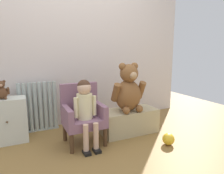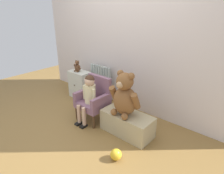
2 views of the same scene
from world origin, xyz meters
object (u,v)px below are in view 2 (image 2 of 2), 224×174
(small_dresser, at_px, (80,84))
(large_teddy_bear, at_px, (125,96))
(radiator, at_px, (101,83))
(child_figure, at_px, (89,92))
(toy_ball, at_px, (116,155))
(child_armchair, at_px, (95,99))
(small_teddy_bear, at_px, (77,67))
(low_bench, at_px, (127,123))

(small_dresser, xyz_separation_m, large_teddy_bear, (1.38, -0.39, 0.31))
(radiator, bearing_deg, child_figure, -58.02)
(large_teddy_bear, bearing_deg, radiator, 150.01)
(toy_ball, bearing_deg, large_teddy_bear, 118.23)
(small_dresser, bearing_deg, large_teddy_bear, -15.74)
(child_armchair, bearing_deg, radiator, 126.69)
(small_teddy_bear, bearing_deg, small_dresser, 29.20)
(small_teddy_bear, bearing_deg, low_bench, -13.45)
(child_figure, distance_m, low_bench, 0.72)
(toy_ball, bearing_deg, small_teddy_bear, 152.99)
(radiator, xyz_separation_m, child_armchair, (0.43, -0.57, 0.02))
(large_teddy_bear, bearing_deg, child_armchair, 178.58)
(child_figure, height_order, low_bench, child_figure)
(radiator, height_order, large_teddy_bear, large_teddy_bear)
(child_figure, bearing_deg, large_teddy_bear, 9.22)
(large_teddy_bear, bearing_deg, small_dresser, 164.26)
(low_bench, xyz_separation_m, toy_ball, (0.22, -0.50, -0.08))
(low_bench, height_order, large_teddy_bear, large_teddy_bear)
(child_armchair, bearing_deg, child_figure, -90.00)
(child_armchair, height_order, low_bench, child_armchair)
(toy_ball, bearing_deg, low_bench, 114.00)
(large_teddy_bear, height_order, toy_ball, large_teddy_bear)
(child_figure, distance_m, small_teddy_bear, 0.95)
(small_teddy_bear, bearing_deg, radiator, 29.48)
(child_armchair, height_order, large_teddy_bear, large_teddy_bear)
(small_teddy_bear, distance_m, toy_ball, 1.94)
(child_armchair, xyz_separation_m, toy_ball, (0.85, -0.49, -0.27))
(child_armchair, distance_m, toy_ball, 1.02)
(child_armchair, height_order, child_figure, child_figure)
(small_dresser, bearing_deg, radiator, 29.50)
(low_bench, relative_size, small_teddy_bear, 3.41)
(small_dresser, relative_size, child_armchair, 0.76)
(small_teddy_bear, bearing_deg, large_teddy_bear, -14.82)
(radiator, height_order, small_teddy_bear, small_teddy_bear)
(radiator, height_order, toy_ball, radiator)
(small_dresser, distance_m, child_armchair, 0.87)
(large_teddy_bear, distance_m, small_teddy_bear, 1.45)
(large_teddy_bear, bearing_deg, child_figure, -170.78)
(small_dresser, distance_m, toy_ball, 1.85)
(child_armchair, xyz_separation_m, small_teddy_bear, (-0.81, 0.36, 0.27))
(toy_ball, bearing_deg, radiator, 140.18)
(radiator, xyz_separation_m, child_figure, (0.43, -0.69, 0.16))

